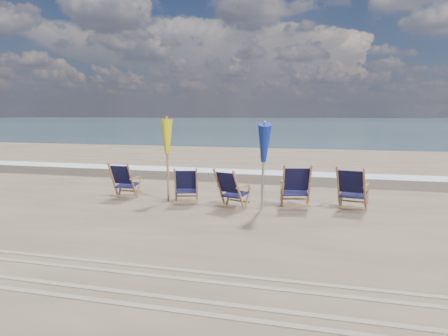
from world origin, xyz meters
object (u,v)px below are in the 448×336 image
object	(u,v)px
beach_chair_1	(197,186)
umbrella_blue	(263,145)
beach_chair_2	(238,191)
beach_chair_3	(309,187)
beach_chair_4	(364,190)
umbrella_yellow	(167,141)
beach_chair_0	(132,181)

from	to	relation	value
beach_chair_1	umbrella_blue	xyz separation A→B (m)	(1.68, -0.32, 1.05)
beach_chair_2	beach_chair_3	world-z (taller)	beach_chair_3
beach_chair_4	umbrella_blue	size ratio (longest dim) A/B	0.51
umbrella_yellow	umbrella_blue	size ratio (longest dim) A/B	1.00
umbrella_yellow	beach_chair_3	bearing A→B (deg)	-1.06
beach_chair_3	umbrella_yellow	bearing A→B (deg)	-14.57
beach_chair_0	umbrella_yellow	bearing A→B (deg)	-172.64
beach_chair_1	beach_chair_2	xyz separation A→B (m)	(1.14, -0.45, 0.02)
beach_chair_3	umbrella_yellow	world-z (taller)	umbrella_yellow
beach_chair_2	umbrella_blue	bearing A→B (deg)	-146.12
beach_chair_0	beach_chair_2	bearing A→B (deg)	169.67
beach_chair_0	umbrella_blue	distance (m)	3.64
beach_chair_4	umbrella_blue	distance (m)	2.44
beach_chair_3	umbrella_yellow	distance (m)	3.64
beach_chair_4	umbrella_yellow	xyz separation A→B (m)	(-4.70, 0.07, 1.00)
beach_chair_3	umbrella_blue	world-z (taller)	umbrella_blue
beach_chair_0	beach_chair_4	world-z (taller)	beach_chair_4
beach_chair_2	beach_chair_4	size ratio (longest dim) A/B	0.92
beach_chair_4	umbrella_blue	world-z (taller)	umbrella_blue
beach_chair_2	beach_chair_4	bearing A→B (deg)	-146.63
beach_chair_1	beach_chair_4	size ratio (longest dim) A/B	0.89
beach_chair_0	beach_chair_4	bearing A→B (deg)	-179.04
beach_chair_0	beach_chair_3	bearing A→B (deg)	-178.88
beach_chair_4	beach_chair_1	bearing A→B (deg)	13.94
beach_chair_1	umbrella_blue	world-z (taller)	umbrella_blue
beach_chair_2	umbrella_blue	distance (m)	1.17
umbrella_yellow	umbrella_blue	bearing A→B (deg)	-12.29
beach_chair_0	beach_chair_3	size ratio (longest dim) A/B	0.91
beach_chair_2	beach_chair_3	size ratio (longest dim) A/B	0.90
beach_chair_1	beach_chair_4	world-z (taller)	beach_chair_4
beach_chair_2	beach_chair_3	bearing A→B (deg)	-137.37
beach_chair_4	umbrella_yellow	distance (m)	4.80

